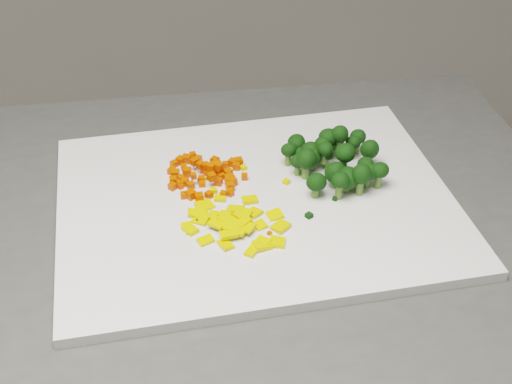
{
  "coord_description": "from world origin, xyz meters",
  "views": [
    {
      "loc": [
        -0.26,
        -0.18,
        1.45
      ],
      "look_at": [
        -0.17,
        0.54,
        0.92
      ],
      "focal_mm": 50.0,
      "sensor_mm": 36.0,
      "label": 1
    }
  ],
  "objects": [
    {
      "name": "carrot_cube_7",
      "position": [
        -0.25,
        0.58,
        0.93
      ],
      "size": [
        0.01,
        0.01,
        0.01
      ],
      "primitive_type": "cube",
      "rotation": [
        0.0,
        0.0,
        0.18
      ],
      "color": "#D63602",
      "rests_on": "carrot_pile"
    },
    {
      "name": "pepper_chunk_8",
      "position": [
        -0.26,
        0.49,
        0.92
      ],
      "size": [
        0.02,
        0.02,
        0.01
      ],
      "primitive_type": "cube",
      "rotation": [
        -0.03,
        0.03,
        2.19
      ],
      "color": "yellow",
      "rests_on": "pepper_pile"
    },
    {
      "name": "carrot_cube_21",
      "position": [
        -0.27,
        0.6,
        0.92
      ],
      "size": [
        0.01,
        0.01,
        0.01
      ],
      "primitive_type": "cube",
      "rotation": [
        0.0,
        0.0,
        1.38
      ],
      "color": "#D63602",
      "rests_on": "carrot_pile"
    },
    {
      "name": "broccoli_floret_7",
      "position": [
        -0.05,
        0.61,
        0.95
      ],
      "size": [
        0.03,
        0.03,
        0.04
      ],
      "primitive_type": null,
      "color": "black",
      "rests_on": "broccoli_pile"
    },
    {
      "name": "carrot_cube_40",
      "position": [
        -0.23,
        0.55,
        0.92
      ],
      "size": [
        0.01,
        0.01,
        0.01
      ],
      "primitive_type": "cube",
      "rotation": [
        0.0,
        0.0,
        2.23
      ],
      "color": "#D63602",
      "rests_on": "carrot_pile"
    },
    {
      "name": "pepper_chunk_14",
      "position": [
        -0.2,
        0.5,
        0.92
      ],
      "size": [
        0.02,
        0.02,
        0.01
      ],
      "primitive_type": "cube",
      "rotation": [
        0.04,
        0.13,
        1.47
      ],
      "color": "yellow",
      "rests_on": "pepper_pile"
    },
    {
      "name": "carrot_cube_49",
      "position": [
        -0.22,
        0.59,
        0.92
      ],
      "size": [
        0.01,
        0.01,
        0.01
      ],
      "primitive_type": "cube",
      "rotation": [
        0.0,
        0.0,
        2.36
      ],
      "color": "#D63602",
      "rests_on": "carrot_pile"
    },
    {
      "name": "pepper_chunk_1",
      "position": [
        -0.21,
        0.48,
        0.92
      ],
      "size": [
        0.02,
        0.02,
        0.01
      ],
      "primitive_type": "cube",
      "rotation": [
        -0.12,
        -0.08,
        2.91
      ],
      "color": "yellow",
      "rests_on": "pepper_pile"
    },
    {
      "name": "carrot_cube_45",
      "position": [
        -0.18,
        0.62,
        0.92
      ],
      "size": [
        0.01,
        0.01,
        0.01
      ],
      "primitive_type": "cube",
      "rotation": [
        0.0,
        0.0,
        0.14
      ],
      "color": "#D63602",
      "rests_on": "carrot_pile"
    },
    {
      "name": "pepper_pile",
      "position": [
        -0.2,
        0.48,
        0.92
      ],
      "size": [
        0.13,
        0.13,
        0.02
      ],
      "primitive_type": null,
      "color": "yellow",
      "rests_on": "cutting_board"
    },
    {
      "name": "carrot_cube_54",
      "position": [
        -0.19,
        0.62,
        0.92
      ],
      "size": [
        0.01,
        0.01,
        0.01
      ],
      "primitive_type": "cube",
      "rotation": [
        0.0,
        0.0,
        2.51
      ],
      "color": "#D63602",
      "rests_on": "carrot_pile"
    },
    {
      "name": "carrot_cube_55",
      "position": [
        -0.22,
        0.63,
        0.92
      ],
      "size": [
        0.01,
        0.01,
        0.01
      ],
      "primitive_type": "cube",
      "rotation": [
        0.0,
        0.0,
        2.48
      ],
      "color": "#D63602",
      "rests_on": "carrot_pile"
    },
    {
      "name": "broccoli_floret_5",
      "position": [
        -0.1,
        0.61,
        0.93
      ],
      "size": [
        0.03,
        0.03,
        0.03
      ],
      "primitive_type": null,
      "color": "black",
      "rests_on": "broccoli_pile"
    },
    {
      "name": "pepper_chunk_31",
      "position": [
        -0.19,
        0.48,
        0.92
      ],
      "size": [
        0.02,
        0.02,
        0.01
      ],
      "primitive_type": "cube",
      "rotation": [
        -0.08,
        0.08,
        2.47
      ],
      "color": "yellow",
      "rests_on": "pepper_pile"
    },
    {
      "name": "pepper_chunk_7",
      "position": [
        -0.24,
        0.46,
        0.92
      ],
      "size": [
        0.02,
        0.02,
        0.01
      ],
      "primitive_type": "cube",
      "rotation": [
        0.13,
        0.0,
        0.44
      ],
      "color": "yellow",
      "rests_on": "pepper_pile"
    },
    {
      "name": "carrot_cube_33",
      "position": [
        -0.26,
        0.58,
        0.92
      ],
      "size": [
        0.01,
        0.01,
        0.01
      ],
      "primitive_type": "cube",
      "rotation": [
        0.0,
        0.0,
        2.01
      ],
      "color": "#D63602",
      "rests_on": "carrot_pile"
    },
    {
      "name": "carrot_cube_52",
      "position": [
        -0.22,
        0.6,
        0.93
      ],
      "size": [
        0.01,
        0.01,
        0.01
      ],
      "primitive_type": "cube",
      "rotation": [
        0.0,
        0.0,
        1.18
      ],
      "color": "#D63602",
      "rests_on": "carrot_pile"
    },
    {
      "name": "carrot_cube_28",
      "position": [
        -0.26,
        0.59,
        0.92
      ],
      "size": [
        0.01,
        0.01,
        0.01
      ],
      "primitive_type": "cube",
      "rotation": [
        0.0,
        0.0,
        1.81
      ],
      "color": "#D63602",
      "rests_on": "carrot_pile"
    },
    {
      "name": "carrot_cube_42",
      "position": [
        -0.24,
        0.61,
        0.93
      ],
      "size": [
        0.01,
        0.01,
        0.01
      ],
      "primitive_type": "cube",
      "rotation": [
        0.0,
        0.0,
        2.3
      ],
      "color": "#D63602",
      "rests_on": "carrot_pile"
    },
    {
      "name": "pepper_chunk_2",
      "position": [
        -0.22,
        0.45,
        0.92
      ],
      "size": [
        0.02,
        0.02,
        0.01
      ],
      "primitive_type": "cube",
      "rotation": [
        0.13,
        0.09,
        2.01
      ],
      "color": "yellow",
      "rests_on": "pepper_pile"
    },
    {
      "name": "pepper_chunk_5",
      "position": [
        -0.16,
        0.45,
        0.92
      ],
      "size": [
        0.02,
        0.02,
        0.01
      ],
      "primitive_type": "cube",
      "rotation": [
        0.13,
        0.03,
        1.3
      ],
      "color": "yellow",
      "rests_on": "pepper_pile"
    },
    {
      "name": "carrot_cube_0",
      "position": [
        -0.19,
        0.61,
        0.92
      ],
      "size": [
        0.01,
        0.01,
        0.01
      ],
      "primitive_type": "cube",
      "rotation": [
        0.0,
        0.0,
        1.3
      ],
      "color": "#D63602",
      "rests_on": "carrot_pile"
    },
    {
      "name": "broccoli_floret_1",
      "position": [
        -0.06,
        0.62,
        0.93
      ],
      "size": [
        0.03,
        0.03,
        0.03
      ],
      "primitive_type": null,
      "color": "black",
      "rests_on": "broccoli_pile"
    },
    {
      "name": "carrot_cube_26",
      "position": [
        -0.27,
        0.63,
        0.92
      ],
      "size": [
        0.01,
        0.01,
        0.01
      ],
      "primitive_type": "cube",
      "rotation": [
        0.0,
        0.0,
        2.17
      ],
      "color": "#D63602",
      "rests_on": "carrot_pile"
    },
    {
      "name": "carrot_cube_14",
      "position": [
        -0.2,
        0.55,
        0.92
      ],
      "size": [
        0.01,
        0.01,
        0.01
      ],
      "primitive_type": "cube",
      "rotation": [
        0.0,
        0.0,
        0.74
      ],
      "color": "#D63602",
      "rests_on": "carrot_pile"
    },
    {
      "name": "broccoli_floret_15",
      "position": [
        -0.09,
        0.6,
        0.93
      ],
      "size": [
        0.04,
        0.04,
        0.04
      ],
      "primitive_type": null,
      "color": "black",
      "rests_on": "broccoli_pile"
    },
    {
      "name": "broccoli_floret_20",
      "position": [
        -0.07,
        0.6,
        0.93
      ],
      "size": [
        0.02,
        0.02,
        0.03
      ],
      "primitive_type": null,
      "color": "black",
      "rests_on": "broccoli_pile"
    },
    {
      "name": "broccoli_floret_6",
      "position": [
        -0.1,
        0.64,
        0.93
      ],
      "size": [
        0.03,
        0.03,
        0.03
      ],
      "primitive_type": null,
      "color": "black",
      "rests_on": "broccoli_pile"
    },
    {
      "name": "pepper_chunk_4",
      "position": [
        -0.22,
        0.5,
        0.92
      ],
      "size": [
        0.02,
        0.02,
        0.0
      ],
      "primitive_type": "cube",
      "rotation": [
        -0.03,
        -0.02,
        2.7
      ],
      "color": "yellow",
      "rests_on": "pepper_pile"
    },
    {
      "name": "broccoli_floret_23",
      "position": [
        -0.05,
        0.54,
        0.93
      ],
      "size": [
        0.04,
        0.04,
        0.03
      ],
      "primitive_type": null,
      "color": "black",
      "rests_on": "broccoli_pile"
    },
    {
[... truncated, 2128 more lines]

